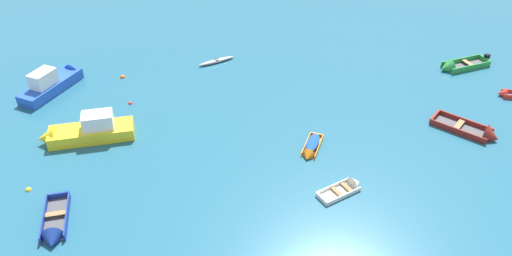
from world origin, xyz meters
TOP-DOWN VIEW (x-y plane):
  - rowboat_deep_blue_back_row_left at (-11.26, 10.16)m, footprint 1.52×3.81m
  - rowboat_orange_center at (3.06, 15.06)m, footprint 1.93×2.76m
  - motor_launch_blue_near_left at (-14.07, 24.90)m, footprint 4.22×5.70m
  - rowboat_green_far_right at (16.77, 23.98)m, footprint 4.65×2.27m
  - rowboat_maroon_near_camera at (14.17, 15.24)m, footprint 3.94×4.01m
  - motor_launch_yellow_outer_left at (-10.89, 18.17)m, footprint 5.98×2.19m
  - rowboat_red_outer_right at (18.78, 19.49)m, footprint 2.89×1.57m
  - kayak_grey_foreground_center at (-1.96, 27.51)m, footprint 3.09×1.68m
  - rowboat_white_midfield_right at (4.45, 11.48)m, footprint 2.87×1.96m
  - mooring_buoy_outer_edge at (-13.36, 13.64)m, footprint 0.33×0.33m
  - mooring_buoy_near_foreground at (-9.30, 25.98)m, footprint 0.41×0.41m
  - mooring_buoy_central at (-8.41, 22.08)m, footprint 0.31×0.31m

SIDE VIEW (x-z plane):
  - mooring_buoy_outer_edge at x=-13.36m, z-range -0.17..0.17m
  - mooring_buoy_near_foreground at x=-9.30m, z-range -0.20..0.20m
  - mooring_buoy_central at x=-8.41m, z-range -0.16..0.16m
  - rowboat_white_midfield_right at x=4.45m, z-range -0.33..0.57m
  - kayak_grey_foreground_center at x=-1.96m, z-range -0.01..0.29m
  - rowboat_red_outer_right at x=18.78m, z-range -0.24..0.54m
  - rowboat_maroon_near_camera at x=14.17m, z-range -0.51..0.89m
  - rowboat_deep_blue_back_row_left at x=-11.26m, z-range -0.35..0.75m
  - rowboat_orange_center at x=3.06m, z-range -0.19..0.60m
  - rowboat_green_far_right at x=16.77m, z-range -0.40..0.83m
  - motor_launch_yellow_outer_left at x=-10.89m, z-range -0.45..1.62m
  - motor_launch_blue_near_left at x=-14.07m, z-range -0.45..1.66m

